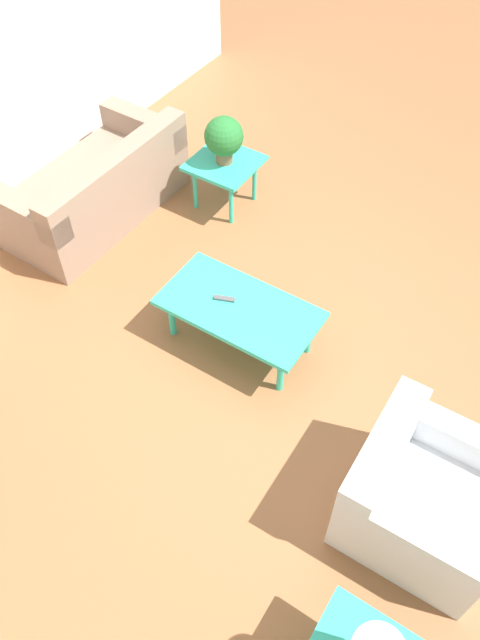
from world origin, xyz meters
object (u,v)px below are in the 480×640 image
(armchair, at_px, (419,496))
(sofa, at_px, (96,189))
(coffee_table, at_px, (239,310))
(side_table_plant, at_px, (225,167))
(potted_plant, at_px, (224,137))

(armchair, bearing_deg, sofa, 71.00)
(coffee_table, bearing_deg, side_table_plant, -52.63)
(coffee_table, bearing_deg, sofa, -17.01)
(sofa, bearing_deg, side_table_plant, 130.96)
(sofa, height_order, potted_plant, potted_plant)
(sofa, bearing_deg, potted_plant, 130.96)
(sofa, relative_size, side_table_plant, 2.99)
(armchair, height_order, coffee_table, armchair)
(sofa, height_order, coffee_table, sofa)
(coffee_table, relative_size, potted_plant, 2.70)
(side_table_plant, bearing_deg, sofa, 40.10)
(sofa, height_order, side_table_plant, sofa)
(sofa, xyz_separation_m, potted_plant, (-0.91, -0.77, 0.44))
(side_table_plant, bearing_deg, coffee_table, 127.37)
(sofa, bearing_deg, armchair, 72.60)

